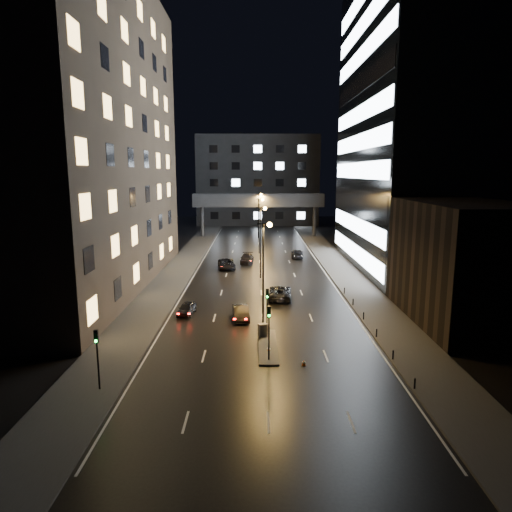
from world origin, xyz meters
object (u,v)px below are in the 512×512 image
object	(u,v)px
car_toward_b	(297,254)
car_away_d	(247,259)
car_toward_a	(280,292)
car_away_c	(227,264)
car_away_b	(241,313)
car_away_a	(187,309)
utility_cabinet	(263,330)

from	to	relation	value
car_toward_b	car_away_d	bearing A→B (deg)	32.60
car_toward_a	car_away_c	bearing A→B (deg)	-62.36
car_away_c	car_away_d	bearing A→B (deg)	46.60
car_toward_a	car_toward_b	world-z (taller)	car_toward_a
car_toward_a	car_toward_b	bearing A→B (deg)	-95.14
car_away_b	car_away_d	bearing A→B (deg)	82.77
car_away_c	car_toward_b	distance (m)	14.98
car_away_a	car_away_c	bearing A→B (deg)	90.08
car_away_b	car_toward_a	distance (m)	8.86
car_away_c	car_away_a	bearing A→B (deg)	-104.72
car_away_d	utility_cabinet	size ratio (longest dim) A/B	4.49
car_away_b	car_away_c	size ratio (longest dim) A/B	0.80
car_away_a	car_away_d	xyz separation A→B (m)	(5.92, 27.62, 0.11)
car_away_d	car_away_a	bearing A→B (deg)	-99.63
car_toward_a	utility_cabinet	bearing A→B (deg)	84.44
car_away_b	car_toward_b	size ratio (longest dim) A/B	0.85
car_away_d	car_toward_b	bearing A→B (deg)	31.28
car_away_c	car_toward_a	distance (m)	18.76
car_toward_b	car_away_c	bearing A→B (deg)	41.50
car_away_a	car_away_b	size ratio (longest dim) A/B	0.88
car_away_c	car_toward_b	world-z (taller)	car_away_c
car_away_a	utility_cabinet	distance (m)	10.47
car_toward_a	car_toward_b	xyz separation A→B (m)	(4.46, 26.41, -0.05)
car_toward_b	utility_cabinet	xyz separation A→B (m)	(-6.73, -39.26, -0.01)
car_away_b	car_away_d	distance (m)	29.28
car_away_b	car_away_d	world-z (taller)	car_away_d
car_away_c	utility_cabinet	size ratio (longest dim) A/B	4.68
car_away_a	car_away_b	distance (m)	6.01
car_away_b	car_away_c	world-z (taller)	car_away_c
car_away_b	car_toward_b	distance (m)	35.22
car_away_b	car_toward_a	bearing A→B (deg)	53.15
car_away_d	car_toward_a	xyz separation A→B (m)	(4.27, -21.60, 0.04)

